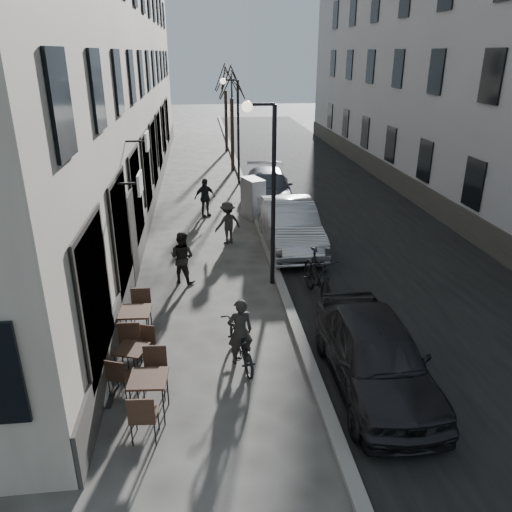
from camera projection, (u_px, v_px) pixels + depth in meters
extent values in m
plane|color=#3C3A36|center=(320.00, 425.00, 8.98)|extent=(120.00, 120.00, 0.00)
cube|color=black|center=(322.00, 191.00, 24.09)|extent=(7.30, 60.00, 0.00)
cube|color=slate|center=(247.00, 192.00, 23.69)|extent=(0.25, 60.00, 0.12)
cube|color=gray|center=(94.00, 5.00, 20.50)|extent=(4.00, 35.00, 16.00)
cube|color=gray|center=(453.00, 9.00, 22.11)|extent=(4.00, 35.00, 16.00)
cylinder|color=black|center=(273.00, 200.00, 13.55)|extent=(0.12, 0.12, 5.00)
cylinder|color=black|center=(261.00, 104.00, 12.57)|extent=(0.70, 0.08, 0.08)
sphere|color=#FFF2CC|center=(247.00, 107.00, 12.55)|extent=(0.28, 0.28, 0.28)
cylinder|color=black|center=(238.00, 133.00, 24.59)|extent=(0.12, 0.12, 5.00)
cylinder|color=black|center=(230.00, 80.00, 23.60)|extent=(0.70, 0.08, 0.08)
sphere|color=#FFF2CC|center=(223.00, 81.00, 23.58)|extent=(0.28, 0.28, 0.28)
cylinder|color=black|center=(232.00, 136.00, 27.54)|extent=(0.20, 0.20, 3.90)
cylinder|color=black|center=(226.00, 122.00, 33.06)|extent=(0.20, 0.20, 3.90)
cube|color=black|center=(148.00, 379.00, 8.93)|extent=(0.72, 0.72, 0.04)
cylinder|color=black|center=(132.00, 408.00, 8.81)|extent=(0.03, 0.03, 0.78)
cylinder|color=black|center=(164.00, 407.00, 8.83)|extent=(0.03, 0.03, 0.78)
cylinder|color=black|center=(137.00, 388.00, 9.33)|extent=(0.03, 0.03, 0.78)
cylinder|color=black|center=(168.00, 387.00, 9.35)|extent=(0.03, 0.03, 0.78)
cube|color=black|center=(131.00, 349.00, 10.01)|extent=(0.75, 0.75, 0.04)
cylinder|color=black|center=(116.00, 369.00, 9.98)|extent=(0.02, 0.02, 0.68)
cylinder|color=black|center=(139.00, 372.00, 9.87)|extent=(0.02, 0.02, 0.68)
cylinder|color=black|center=(127.00, 356.00, 10.42)|extent=(0.02, 0.02, 0.68)
cylinder|color=black|center=(149.00, 359.00, 10.32)|extent=(0.02, 0.02, 0.68)
cube|color=black|center=(135.00, 312.00, 11.19)|extent=(0.72, 0.72, 0.04)
cylinder|color=black|center=(122.00, 335.00, 11.07)|extent=(0.03, 0.03, 0.80)
cylinder|color=black|center=(148.00, 334.00, 11.10)|extent=(0.03, 0.03, 0.80)
cylinder|color=black|center=(126.00, 322.00, 11.60)|extent=(0.03, 0.03, 0.80)
cylinder|color=black|center=(151.00, 321.00, 11.64)|extent=(0.03, 0.03, 0.80)
cube|color=black|center=(106.00, 397.00, 9.67)|extent=(0.35, 0.67, 0.04)
cube|color=silver|center=(98.00, 373.00, 9.45)|extent=(0.31, 0.67, 1.09)
cube|color=slate|center=(253.00, 199.00, 19.87)|extent=(0.93, 1.22, 1.62)
imported|color=black|center=(240.00, 343.00, 10.63)|extent=(0.94, 1.85, 0.93)
imported|color=black|center=(240.00, 331.00, 10.52)|extent=(0.61, 0.46, 1.52)
imported|color=black|center=(182.00, 257.00, 14.30)|extent=(0.94, 0.87, 1.54)
imported|color=#282523|center=(228.00, 223.00, 17.26)|extent=(1.12, 0.93, 1.50)
imported|color=black|center=(205.00, 198.00, 20.13)|extent=(0.99, 0.73, 1.56)
imported|color=black|center=(375.00, 354.00, 9.76)|extent=(1.78, 4.36, 1.48)
imported|color=#9EA1A6|center=(290.00, 225.00, 16.92)|extent=(1.72, 4.81, 1.58)
imported|color=#3F414A|center=(268.00, 187.00, 21.88)|extent=(2.28, 5.03, 1.43)
imported|color=black|center=(318.00, 277.00, 13.26)|extent=(0.90, 2.34, 1.37)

